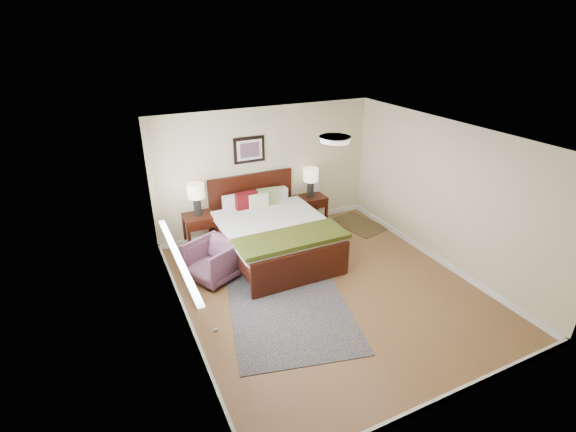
% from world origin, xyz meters
% --- Properties ---
extents(floor, '(5.00, 5.00, 0.00)m').
position_xyz_m(floor, '(0.00, 0.00, 0.00)').
color(floor, brown).
rests_on(floor, ground).
extents(back_wall, '(4.50, 0.04, 2.50)m').
position_xyz_m(back_wall, '(0.00, 2.50, 1.25)').
color(back_wall, '#C8BC91').
rests_on(back_wall, ground).
extents(front_wall, '(4.50, 0.04, 2.50)m').
position_xyz_m(front_wall, '(0.00, -2.50, 1.25)').
color(front_wall, '#C8BC91').
rests_on(front_wall, ground).
extents(left_wall, '(0.04, 5.00, 2.50)m').
position_xyz_m(left_wall, '(-2.25, 0.00, 1.25)').
color(left_wall, '#C8BC91').
rests_on(left_wall, ground).
extents(right_wall, '(0.04, 5.00, 2.50)m').
position_xyz_m(right_wall, '(2.25, 0.00, 1.25)').
color(right_wall, '#C8BC91').
rests_on(right_wall, ground).
extents(ceiling, '(4.50, 5.00, 0.02)m').
position_xyz_m(ceiling, '(0.00, 0.00, 2.50)').
color(ceiling, white).
rests_on(ceiling, back_wall).
extents(window, '(0.11, 2.72, 1.32)m').
position_xyz_m(window, '(-2.20, 0.70, 1.38)').
color(window, silver).
rests_on(window, left_wall).
extents(door, '(0.06, 1.00, 2.18)m').
position_xyz_m(door, '(-2.23, -1.75, 1.07)').
color(door, silver).
rests_on(door, ground).
extents(ceil_fixture, '(0.44, 0.44, 0.08)m').
position_xyz_m(ceil_fixture, '(0.00, 0.00, 2.47)').
color(ceil_fixture, white).
rests_on(ceil_fixture, ceiling).
extents(bed, '(1.86, 2.27, 1.22)m').
position_xyz_m(bed, '(-0.35, 1.38, 0.56)').
color(bed, '#371008').
rests_on(bed, ground).
extents(wall_art, '(0.62, 0.05, 0.50)m').
position_xyz_m(wall_art, '(-0.35, 2.47, 1.72)').
color(wall_art, black).
rests_on(wall_art, back_wall).
extents(nightstand_left, '(0.56, 0.50, 0.66)m').
position_xyz_m(nightstand_left, '(-1.48, 2.25, 0.54)').
color(nightstand_left, '#371008').
rests_on(nightstand_left, ground).
extents(nightstand_right, '(0.62, 0.47, 0.62)m').
position_xyz_m(nightstand_right, '(0.88, 2.26, 0.37)').
color(nightstand_right, '#371008').
rests_on(nightstand_right, ground).
extents(lamp_left, '(0.31, 0.31, 0.61)m').
position_xyz_m(lamp_left, '(-1.48, 2.27, 1.08)').
color(lamp_left, black).
rests_on(lamp_left, nightstand_left).
extents(lamp_right, '(0.31, 0.31, 0.61)m').
position_xyz_m(lamp_right, '(0.88, 2.27, 1.04)').
color(lamp_right, black).
rests_on(lamp_right, nightstand_right).
extents(armchair, '(0.98, 0.97, 0.67)m').
position_xyz_m(armchair, '(-1.57, 1.09, 0.34)').
color(armchair, brown).
rests_on(armchair, ground).
extents(rug_persian, '(2.27, 2.80, 0.01)m').
position_xyz_m(rug_persian, '(-0.77, -0.15, 0.01)').
color(rug_persian, '#0D1341').
rests_on(rug_persian, ground).
extents(rug_navy, '(0.96, 1.24, 0.01)m').
position_xyz_m(rug_navy, '(1.80, 1.76, 0.01)').
color(rug_navy, black).
rests_on(rug_navy, ground).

